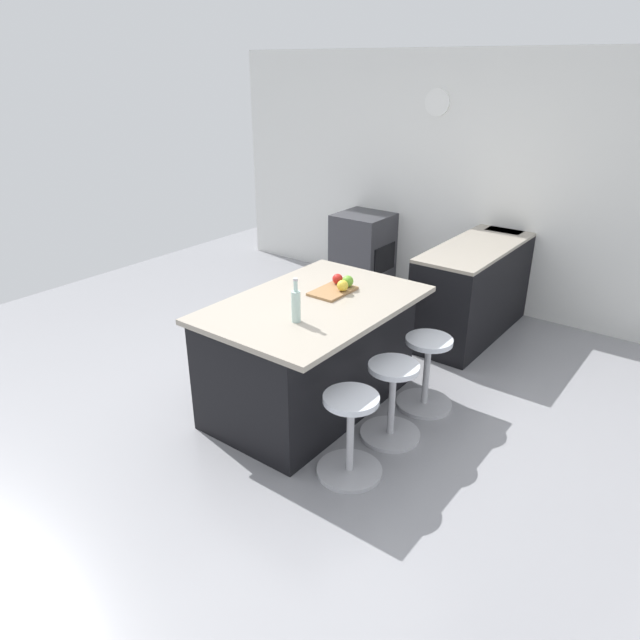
# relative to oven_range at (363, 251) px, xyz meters

# --- Properties ---
(ground_plane) EXTENTS (7.78, 7.78, 0.00)m
(ground_plane) POSITION_rel_oven_range_xyz_m (2.60, 0.98, -0.44)
(ground_plane) COLOR gray
(interior_partition_left) EXTENTS (0.15, 5.98, 2.64)m
(interior_partition_left) POSITION_rel_oven_range_xyz_m (-0.35, 0.98, 0.88)
(interior_partition_left) COLOR silver
(interior_partition_left) RESTS_ON ground_plane
(sink_cabinet) EXTENTS (2.51, 0.60, 1.19)m
(sink_cabinet) POSITION_rel_oven_range_xyz_m (-0.00, 1.60, 0.02)
(sink_cabinet) COLOR black
(sink_cabinet) RESTS_ON ground_plane
(oven_range) EXTENTS (0.60, 0.61, 0.88)m
(oven_range) POSITION_rel_oven_range_xyz_m (0.00, 0.00, 0.00)
(oven_range) COLOR #38383D
(oven_range) RESTS_ON ground_plane
(kitchen_island) EXTENTS (1.67, 1.13, 0.89)m
(kitchen_island) POSITION_rel_oven_range_xyz_m (2.49, 1.16, 0.01)
(kitchen_island) COLOR black
(kitchen_island) RESTS_ON ground_plane
(stool_by_window) EXTENTS (0.44, 0.44, 0.59)m
(stool_by_window) POSITION_rel_oven_range_xyz_m (1.97, 1.90, -0.16)
(stool_by_window) COLOR #B7B7BC
(stool_by_window) RESTS_ON ground_plane
(stool_middle) EXTENTS (0.44, 0.44, 0.59)m
(stool_middle) POSITION_rel_oven_range_xyz_m (2.49, 1.90, -0.16)
(stool_middle) COLOR #B7B7BC
(stool_middle) RESTS_ON ground_plane
(stool_near_camera) EXTENTS (0.44, 0.44, 0.59)m
(stool_near_camera) POSITION_rel_oven_range_xyz_m (3.01, 1.90, -0.16)
(stool_near_camera) COLOR #B7B7BC
(stool_near_camera) RESTS_ON ground_plane
(cutting_board) EXTENTS (0.36, 0.24, 0.02)m
(cutting_board) POSITION_rel_oven_range_xyz_m (2.26, 1.19, 0.46)
(cutting_board) COLOR olive
(cutting_board) RESTS_ON kitchen_island
(apple_green) EXTENTS (0.09, 0.09, 0.09)m
(apple_green) POSITION_rel_oven_range_xyz_m (2.13, 1.24, 0.51)
(apple_green) COLOR #609E2D
(apple_green) RESTS_ON cutting_board
(apple_red) EXTENTS (0.08, 0.08, 0.08)m
(apple_red) POSITION_rel_oven_range_xyz_m (2.12, 1.15, 0.51)
(apple_red) COLOR red
(apple_red) RESTS_ON cutting_board
(apple_yellow) EXTENTS (0.09, 0.09, 0.09)m
(apple_yellow) POSITION_rel_oven_range_xyz_m (2.23, 1.27, 0.51)
(apple_yellow) COLOR gold
(apple_yellow) RESTS_ON cutting_board
(water_bottle) EXTENTS (0.06, 0.06, 0.31)m
(water_bottle) POSITION_rel_oven_range_xyz_m (2.85, 1.32, 0.57)
(water_bottle) COLOR silver
(water_bottle) RESTS_ON kitchen_island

